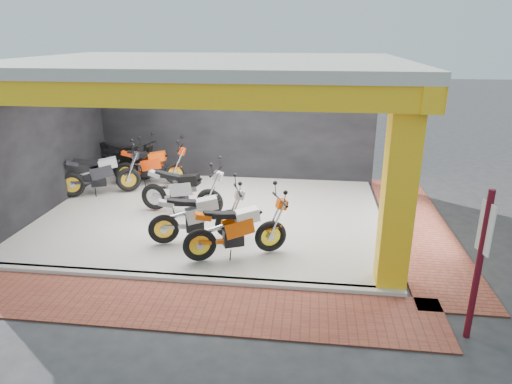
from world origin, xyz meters
TOP-DOWN VIEW (x-y plane):
  - ground at (0.00, 0.00)m, footprint 80.00×80.00m
  - showroom_floor at (0.00, 2.00)m, footprint 8.00×6.00m
  - showroom_ceiling at (0.00, 2.00)m, footprint 8.40×6.40m
  - back_wall at (0.00, 5.10)m, footprint 8.20×0.20m
  - left_wall at (-4.10, 2.00)m, footprint 0.20×6.20m
  - corner_column at (3.75, -0.75)m, footprint 0.50×0.50m
  - header_beam_front at (0.00, -1.00)m, footprint 8.40×0.30m
  - header_beam_right at (4.00, 2.00)m, footprint 0.30×6.40m
  - floor_kerb at (0.00, -1.02)m, footprint 8.00×0.20m
  - paver_front at (0.00, -1.80)m, footprint 9.00×1.40m
  - paver_right at (4.80, 2.00)m, footprint 1.40×7.00m
  - signpost at (4.67, -2.05)m, footprint 0.09×0.32m
  - moto_hero at (1.58, 0.12)m, footprint 2.30×1.60m
  - moto_row_a at (0.67, 0.67)m, footprint 2.24×1.43m
  - moto_row_b at (-0.02, 1.82)m, footprint 2.31×1.11m
  - moto_row_c at (-1.50, 4.02)m, footprint 2.25×1.05m
  - moto_row_d at (-2.55, 4.33)m, footprint 2.33×1.42m
  - moto_row_e at (-2.59, 3.27)m, footprint 2.36×1.68m

SIDE VIEW (x-z plane):
  - ground at x=0.00m, z-range 0.00..0.00m
  - paver_front at x=0.00m, z-range 0.00..0.03m
  - paver_right at x=4.80m, z-range 0.00..0.03m
  - showroom_floor at x=0.00m, z-range 0.00..0.10m
  - floor_kerb at x=0.00m, z-range 0.00..0.10m
  - moto_row_a at x=0.67m, z-range 0.10..1.39m
  - moto_hero at x=1.58m, z-range 0.10..1.42m
  - moto_row_c at x=-1.50m, z-range 0.10..1.43m
  - moto_row_d at x=-2.55m, z-range 0.10..1.44m
  - moto_row_b at x=-0.02m, z-range 0.10..1.45m
  - moto_row_e at x=-2.59m, z-range 0.10..1.46m
  - signpost at x=4.67m, z-range 0.11..2.39m
  - back_wall at x=0.00m, z-range 0.00..3.50m
  - left_wall at x=-4.10m, z-range 0.00..3.50m
  - corner_column at x=3.75m, z-range 0.00..3.50m
  - header_beam_front at x=0.00m, z-range 3.10..3.50m
  - header_beam_right at x=4.00m, z-range 3.10..3.50m
  - showroom_ceiling at x=0.00m, z-range 3.50..3.70m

